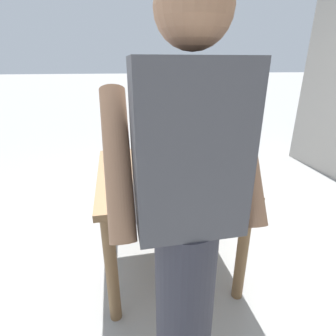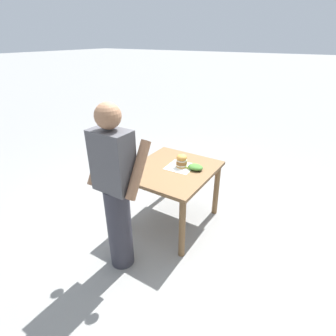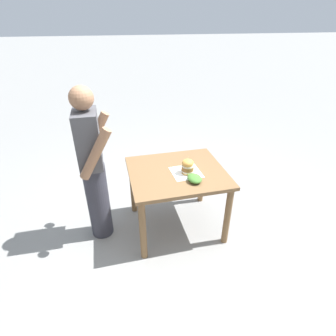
# 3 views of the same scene
# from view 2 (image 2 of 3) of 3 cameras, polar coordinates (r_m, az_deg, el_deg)

# --- Properties ---
(ground_plane) EXTENTS (80.00, 80.00, 0.00)m
(ground_plane) POSITION_cam_2_polar(r_m,az_deg,el_deg) (3.48, 0.89, -11.34)
(ground_plane) COLOR gray
(patio_table) EXTENTS (0.91, 1.03, 0.76)m
(patio_table) POSITION_cam_2_polar(r_m,az_deg,el_deg) (3.13, 0.97, -2.14)
(patio_table) COLOR brown
(patio_table) RESTS_ON ground
(serving_paper) EXTENTS (0.32, 0.32, 0.00)m
(serving_paper) POSITION_cam_2_polar(r_m,az_deg,el_deg) (3.11, 2.68, 0.27)
(serving_paper) COLOR white
(serving_paper) RESTS_ON patio_table
(sandwich) EXTENTS (0.13, 0.13, 0.19)m
(sandwich) POSITION_cam_2_polar(r_m,az_deg,el_deg) (3.08, 2.99, 1.62)
(sandwich) COLOR gold
(sandwich) RESTS_ON serving_paper
(pickle_spear) EXTENTS (0.10, 0.03, 0.02)m
(pickle_spear) POSITION_cam_2_polar(r_m,az_deg,el_deg) (3.06, 4.65, -0.02)
(pickle_spear) COLOR #8EA83D
(pickle_spear) RESTS_ON serving_paper
(side_salad) EXTENTS (0.18, 0.14, 0.06)m
(side_salad) POSITION_cam_2_polar(r_m,az_deg,el_deg) (3.05, 5.97, 0.19)
(side_salad) COLOR #477F33
(side_salad) RESTS_ON patio_table
(diner_across_table) EXTENTS (0.55, 0.35, 1.69)m
(diner_across_table) POSITION_cam_2_polar(r_m,az_deg,el_deg) (2.46, -11.26, -4.72)
(diner_across_table) COLOR #33333D
(diner_across_table) RESTS_ON ground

